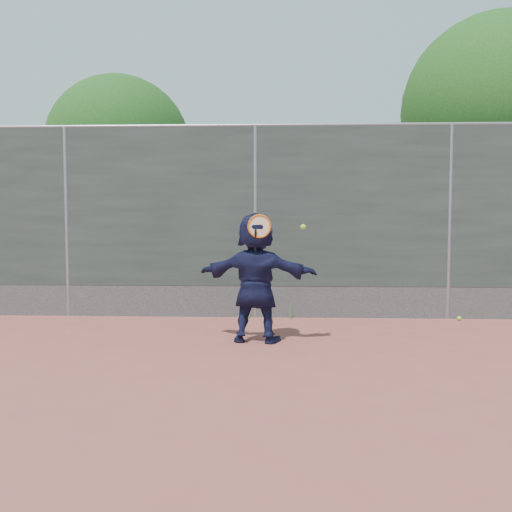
{
  "coord_description": "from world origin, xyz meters",
  "views": [
    {
      "loc": [
        0.4,
        -5.41,
        1.6
      ],
      "look_at": [
        0.09,
        1.75,
        1.09
      ],
      "focal_mm": 40.0,
      "sensor_mm": 36.0,
      "label": 1
    }
  ],
  "objects": [
    {
      "name": "ground",
      "position": [
        0.0,
        0.0,
        0.0
      ],
      "size": [
        80.0,
        80.0,
        0.0
      ],
      "primitive_type": "plane",
      "color": "#9E4C42",
      "rests_on": "ground"
    },
    {
      "name": "player",
      "position": [
        0.09,
        1.75,
        0.82
      ],
      "size": [
        1.57,
        0.7,
        1.64
      ],
      "primitive_type": "imported",
      "rotation": [
        0.0,
        0.0,
        3.0
      ],
      "color": "#15183B",
      "rests_on": "ground"
    },
    {
      "name": "ball_ground",
      "position": [
        3.14,
        3.35,
        0.03
      ],
      "size": [
        0.07,
        0.07,
        0.07
      ],
      "primitive_type": "sphere",
      "color": "#A0D52F",
      "rests_on": "ground"
    },
    {
      "name": "fence",
      "position": [
        -0.0,
        3.5,
        1.58
      ],
      "size": [
        20.0,
        0.06,
        3.03
      ],
      "color": "#38423D",
      "rests_on": "ground"
    },
    {
      "name": "swing_action",
      "position": [
        0.19,
        1.56,
        1.45
      ],
      "size": [
        0.72,
        0.16,
        0.51
      ],
      "color": "#D05613",
      "rests_on": "ground"
    },
    {
      "name": "tree_right",
      "position": [
        4.68,
        5.75,
        3.49
      ],
      "size": [
        3.78,
        3.6,
        5.39
      ],
      "color": "#382314",
      "rests_on": "ground"
    },
    {
      "name": "tree_left",
      "position": [
        -2.85,
        6.55,
        2.94
      ],
      "size": [
        3.15,
        3.0,
        4.53
      ],
      "color": "#382314",
      "rests_on": "ground"
    },
    {
      "name": "weed_clump",
      "position": [
        0.29,
        3.38,
        0.13
      ],
      "size": [
        0.68,
        0.07,
        0.3
      ],
      "color": "#387226",
      "rests_on": "ground"
    }
  ]
}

